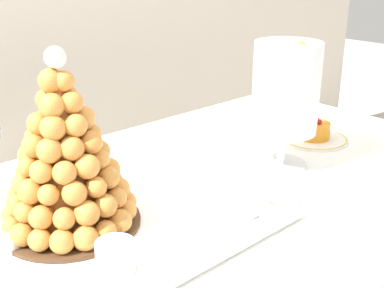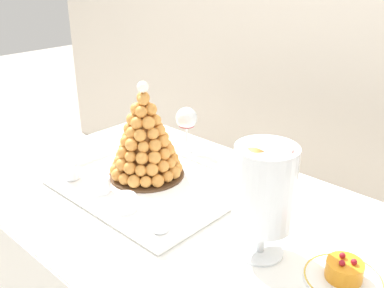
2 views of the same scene
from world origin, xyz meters
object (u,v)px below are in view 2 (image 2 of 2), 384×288
Objects in this scene: macaron_goblet at (264,188)px; croquembouche at (145,140)px; dessert_cup_mid_left at (100,185)px; serving_tray at (150,185)px; fruit_tart_plate at (344,274)px; wine_glass at (186,120)px; dessert_cup_mid_right at (160,221)px; creme_brulee_ramekin at (129,158)px; dessert_cup_left at (71,171)px; dessert_cup_centre at (125,203)px.

croquembouche is at bearing 171.71° from macaron_goblet.
dessert_cup_mid_left is at bearing -96.65° from croquembouche.
fruit_tart_plate is at bearing 0.60° from serving_tray.
dessert_cup_mid_right is at bearing -53.88° from wine_glass.
creme_brulee_ramekin is at bearing -106.91° from wine_glass.
serving_tray is 9.14× the size of dessert_cup_mid_left.
macaron_goblet is (0.24, 0.11, 0.14)m from dessert_cup_mid_right.
creme_brulee_ramekin is (-0.12, 0.02, -0.11)m from croquembouche.
dessert_cup_left reaches higher than dessert_cup_mid_right.
dessert_cup_left is at bearing -101.52° from creme_brulee_ramekin.
dessert_cup_mid_right is 0.33× the size of wine_glass.
wine_glass reaches higher than dessert_cup_left.
dessert_cup_centre is at bearing -41.16° from creme_brulee_ramekin.
serving_tray is at bearing 113.61° from dessert_cup_centre.
creme_brulee_ramekin is 0.25m from wine_glass.
dessert_cup_left is 0.87m from fruit_tart_plate.
dessert_cup_left is at bearing -170.87° from macaron_goblet.
serving_tray is 9.05× the size of dessert_cup_centre.
macaron_goblet reaches higher than dessert_cup_centre.
macaron_goblet is 1.67× the size of fruit_tart_plate.
wine_glass is at bearing 75.65° from dessert_cup_left.
dessert_cup_mid_left is (-0.02, -0.17, -0.10)m from croquembouche.
macaron_goblet is at bearing -29.86° from wine_glass.
serving_tray is at bearing -179.40° from fruit_tart_plate.
croquembouche reaches higher than creme_brulee_ramekin.
fruit_tart_plate is at bearing 11.16° from dessert_cup_mid_left.
croquembouche is at bearing 123.24° from dessert_cup_centre.
dessert_cup_centre is at bearing -0.94° from dessert_cup_left.
dessert_cup_left reaches higher than fruit_tart_plate.
macaron_goblet is 0.64m from wine_glass.
dessert_cup_centre is at bearing -164.74° from fruit_tart_plate.
fruit_tart_plate is (0.85, 0.15, -0.02)m from dessert_cup_left.
croquembouche is 0.25m from wine_glass.
dessert_cup_mid_right reaches higher than serving_tray.
dessert_cup_left is 0.42m from dessert_cup_mid_right.
croquembouche is 3.25× the size of creme_brulee_ramekin.
dessert_cup_left is at bearing -104.35° from wine_glass.
fruit_tart_plate is (0.19, 0.05, -0.16)m from macaron_goblet.
macaron_goblet is 0.26m from fruit_tart_plate.
fruit_tart_plate reaches higher than dessert_cup_mid_left.
croquembouche is 0.33m from dessert_cup_mid_right.
serving_tray is at bearing 61.02° from dessert_cup_mid_left.
dessert_cup_mid_left is at bearing -118.98° from serving_tray.
dessert_cup_left reaches higher than dessert_cup_mid_left.
croquembouche reaches higher than macaron_goblet.
dessert_cup_left is (-0.21, -0.15, 0.03)m from serving_tray.
dessert_cup_mid_right reaches higher than dessert_cup_mid_left.
fruit_tart_plate is at bearing 15.26° from dessert_cup_centre.
dessert_cup_left is at bearing -131.68° from croquembouche.
serving_tray is at bearing -69.10° from wine_glass.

